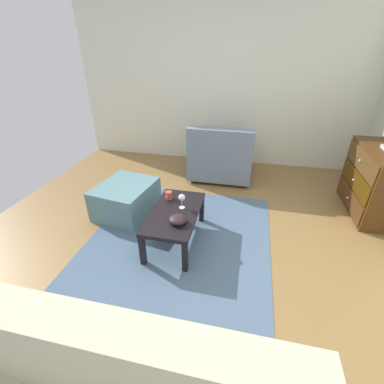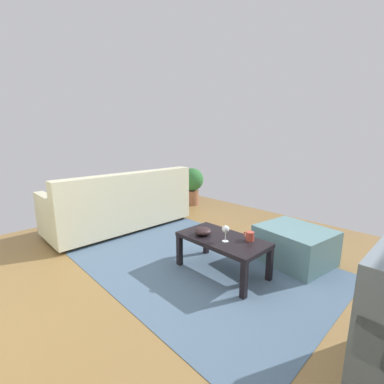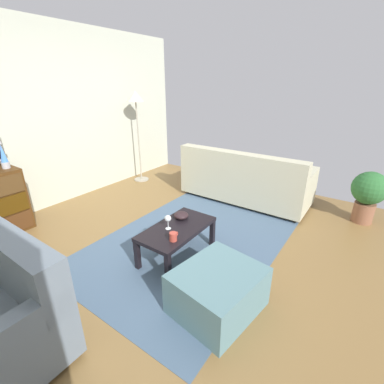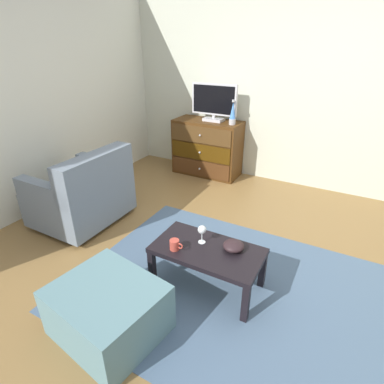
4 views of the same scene
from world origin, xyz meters
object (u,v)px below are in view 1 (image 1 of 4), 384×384
(coffee_table, at_px, (175,215))
(bowl_decorative, at_px, (178,219))
(dresser, at_px, (376,182))
(armchair, at_px, (221,157))
(wine_glass, at_px, (182,198))
(ottoman, at_px, (126,199))
(mug, at_px, (169,195))

(coffee_table, height_order, bowl_decorative, bowl_decorative)
(dresser, distance_m, armchair, 2.00)
(wine_glass, bearing_deg, ottoman, -111.75)
(bowl_decorative, relative_size, armchair, 0.18)
(mug, relative_size, ottoman, 0.16)
(wine_glass, distance_m, armchair, 1.58)
(armchair, bearing_deg, bowl_decorative, -5.72)
(bowl_decorative, bearing_deg, ottoman, -125.25)
(mug, bearing_deg, dresser, 110.07)
(wine_glass, height_order, bowl_decorative, wine_glass)
(wine_glass, height_order, mug, wine_glass)
(dresser, distance_m, mug, 2.46)
(armchair, distance_m, ottoman, 1.60)
(mug, xyz_separation_m, armchair, (-1.41, 0.40, -0.07))
(bowl_decorative, bearing_deg, mug, -152.24)
(bowl_decorative, height_order, armchair, armchair)
(wine_glass, bearing_deg, mug, -127.83)
(coffee_table, relative_size, mug, 7.63)
(coffee_table, bearing_deg, dresser, 116.10)
(dresser, xyz_separation_m, bowl_decorative, (1.25, -2.10, -0.00))
(coffee_table, height_order, armchair, armchair)
(wine_glass, height_order, armchair, armchair)
(wine_glass, relative_size, bowl_decorative, 0.94)
(mug, relative_size, armchair, 0.12)
(dresser, distance_m, bowl_decorative, 2.44)
(dresser, bearing_deg, coffee_table, -63.90)
(armchair, xyz_separation_m, ottoman, (1.24, -1.00, -0.15))
(ottoman, bearing_deg, bowl_decorative, 54.75)
(mug, height_order, bowl_decorative, mug)
(wine_glass, xyz_separation_m, mug, (-0.14, -0.19, -0.07))
(dresser, height_order, bowl_decorative, dresser)
(bowl_decorative, relative_size, ottoman, 0.24)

